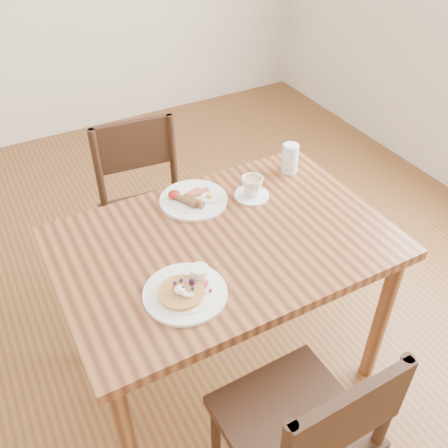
# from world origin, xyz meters

# --- Properties ---
(ground) EXTENTS (5.00, 5.00, 0.00)m
(ground) POSITION_xyz_m (0.00, 0.00, 0.00)
(ground) COLOR brown
(ground) RESTS_ON ground
(dining_table) EXTENTS (1.20, 0.80, 0.75)m
(dining_table) POSITION_xyz_m (0.00, 0.00, 0.65)
(dining_table) COLOR brown
(dining_table) RESTS_ON ground
(chair_near) EXTENTS (0.43, 0.43, 0.88)m
(chair_near) POSITION_xyz_m (-0.07, -0.63, 0.49)
(chair_near) COLOR black
(chair_near) RESTS_ON ground
(chair_far) EXTENTS (0.46, 0.46, 0.88)m
(chair_far) POSITION_xyz_m (-0.07, 0.64, 0.49)
(chair_far) COLOR black
(chair_far) RESTS_ON ground
(pancake_plate) EXTENTS (0.27, 0.27, 0.06)m
(pancake_plate) POSITION_xyz_m (-0.23, -0.18, 0.76)
(pancake_plate) COLOR white
(pancake_plate) RESTS_ON dining_table
(breakfast_plate) EXTENTS (0.27, 0.27, 0.04)m
(breakfast_plate) POSITION_xyz_m (0.00, 0.26, 0.76)
(breakfast_plate) COLOR white
(breakfast_plate) RESTS_ON dining_table
(teacup_saucer) EXTENTS (0.14, 0.14, 0.09)m
(teacup_saucer) POSITION_xyz_m (0.22, 0.18, 0.79)
(teacup_saucer) COLOR white
(teacup_saucer) RESTS_ON dining_table
(water_glass) EXTENTS (0.07, 0.07, 0.13)m
(water_glass) POSITION_xyz_m (0.46, 0.26, 0.81)
(water_glass) COLOR silver
(water_glass) RESTS_ON dining_table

